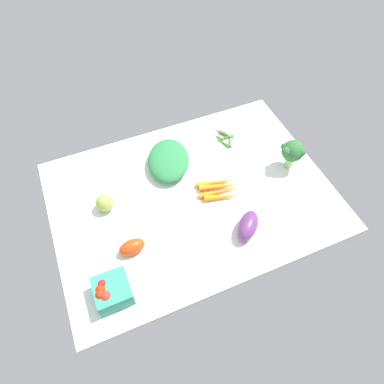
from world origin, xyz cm
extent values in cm
cube|color=white|center=(0.00, 0.00, 1.00)|extent=(104.00, 76.00, 2.00)
ellipsoid|color=#2E8346|center=(-2.91, 17.25, 5.18)|extent=(23.36, 26.77, 6.36)
ellipsoid|color=#65356F|center=(11.96, -21.62, 5.30)|extent=(13.48, 13.47, 6.59)
cone|color=orange|center=(10.07, -6.13, 3.32)|extent=(14.51, 6.94, 2.64)
cone|color=orange|center=(10.72, -3.44, 3.04)|extent=(17.72, 4.54, 2.09)
cone|color=orange|center=(11.25, -1.23, 3.34)|extent=(16.50, 7.08, 2.69)
cone|color=orange|center=(11.77, 0.96, 3.24)|extent=(17.76, 6.18, 2.48)
sphere|color=#94AC47|center=(-31.45, 6.95, 5.33)|extent=(6.67, 6.67, 6.67)
ellipsoid|color=#D54212|center=(-27.50, -13.50, 4.61)|extent=(9.14, 5.53, 5.22)
cylinder|color=#A3CE7B|center=(41.47, -1.56, 4.73)|extent=(3.34, 3.34, 5.47)
sphere|color=#306D37|center=(41.47, -1.56, 10.67)|extent=(8.55, 8.55, 8.55)
sphere|color=#2C6C32|center=(38.96, 0.76, 11.78)|extent=(2.94, 2.94, 2.94)
sphere|color=#2C6D34|center=(43.32, -4.44, 12.04)|extent=(2.93, 2.93, 2.93)
sphere|color=#336D3C|center=(38.05, -1.75, 11.98)|extent=(3.75, 3.75, 3.75)
cube|color=teal|center=(-37.38, -25.94, 5.31)|extent=(10.79, 10.79, 6.62)
sphere|color=red|center=(-40.36, -25.26, 8.11)|extent=(3.14, 3.14, 3.14)
sphere|color=red|center=(-39.45, -27.87, 8.04)|extent=(3.22, 3.22, 3.22)
sphere|color=red|center=(-39.52, -23.73, 8.14)|extent=(2.56, 2.56, 2.56)
sphere|color=red|center=(-40.81, -26.82, 8.39)|extent=(2.90, 2.90, 2.90)
cone|color=#518832|center=(21.93, 23.75, 2.61)|extent=(4.07, 6.11, 1.21)
cone|color=#527833|center=(23.61, 21.78, 2.64)|extent=(9.79, 1.57, 1.28)
cone|color=#518C40|center=(26.63, 21.35, 2.95)|extent=(4.68, 7.00, 1.89)
cone|color=#568F2D|center=(23.73, 26.70, 2.61)|extent=(4.08, 6.08, 1.23)
cone|color=#457A2E|center=(25.86, 22.59, 2.86)|extent=(5.09, 7.12, 1.73)
cone|color=#4A8738|center=(25.91, 19.64, 2.74)|extent=(4.75, 7.63, 1.48)
cone|color=#4B8636|center=(22.21, 20.77, 2.64)|extent=(4.74, 9.55, 1.27)
camera|label=1|loc=(-29.10, -69.14, 109.02)|focal=32.17mm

